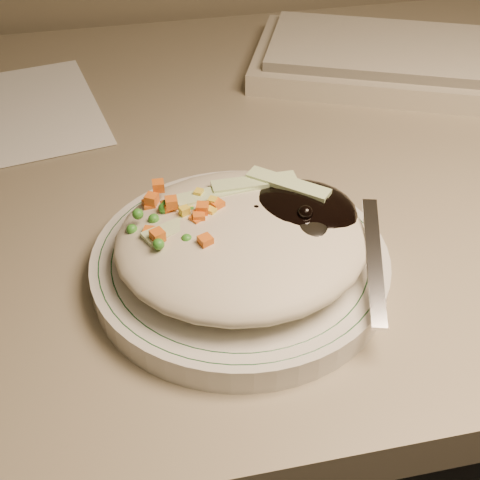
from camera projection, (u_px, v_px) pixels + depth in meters
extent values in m
cube|color=gray|center=(272.00, 165.00, 0.69)|extent=(1.40, 0.70, 0.04)
cylinder|color=silver|center=(240.00, 265.00, 0.53)|extent=(0.23, 0.23, 0.02)
torus|color=#144723|center=(240.00, 256.00, 0.52)|extent=(0.22, 0.22, 0.00)
torus|color=#144723|center=(240.00, 256.00, 0.52)|extent=(0.20, 0.20, 0.00)
ellipsoid|color=beige|center=(241.00, 240.00, 0.50)|extent=(0.19, 0.18, 0.04)
ellipsoid|color=black|center=(294.00, 215.00, 0.52)|extent=(0.10, 0.09, 0.03)
ellipsoid|color=orange|center=(178.00, 229.00, 0.51)|extent=(0.08, 0.08, 0.02)
sphere|color=black|center=(256.00, 212.00, 0.51)|extent=(0.01, 0.01, 0.01)
sphere|color=black|center=(291.00, 203.00, 0.52)|extent=(0.01, 0.01, 0.01)
sphere|color=black|center=(322.00, 200.00, 0.51)|extent=(0.01, 0.01, 0.01)
sphere|color=black|center=(308.00, 197.00, 0.52)|extent=(0.01, 0.01, 0.01)
sphere|color=black|center=(305.00, 213.00, 0.50)|extent=(0.01, 0.01, 0.01)
sphere|color=black|center=(290.00, 208.00, 0.51)|extent=(0.01, 0.01, 0.01)
sphere|color=black|center=(300.00, 198.00, 0.52)|extent=(0.01, 0.01, 0.01)
cube|color=orange|center=(171.00, 203.00, 0.50)|extent=(0.01, 0.01, 0.01)
cube|color=orange|center=(197.00, 229.00, 0.49)|extent=(0.01, 0.01, 0.01)
cube|color=orange|center=(152.00, 199.00, 0.51)|extent=(0.01, 0.01, 0.01)
cube|color=orange|center=(202.00, 209.00, 0.50)|extent=(0.01, 0.01, 0.01)
cube|color=orange|center=(199.00, 218.00, 0.49)|extent=(0.01, 0.01, 0.01)
cube|color=orange|center=(149.00, 205.00, 0.52)|extent=(0.01, 0.01, 0.01)
cube|color=orange|center=(168.00, 207.00, 0.51)|extent=(0.01, 0.01, 0.01)
cube|color=orange|center=(197.00, 221.00, 0.49)|extent=(0.01, 0.01, 0.01)
cube|color=orange|center=(217.00, 206.00, 0.50)|extent=(0.01, 0.01, 0.01)
cube|color=orange|center=(158.00, 186.00, 0.52)|extent=(0.01, 0.01, 0.01)
cube|color=orange|center=(158.00, 235.00, 0.48)|extent=(0.01, 0.01, 0.01)
cube|color=orange|center=(205.00, 241.00, 0.47)|extent=(0.01, 0.01, 0.01)
cube|color=orange|center=(150.00, 233.00, 0.49)|extent=(0.01, 0.01, 0.01)
cube|color=orange|center=(151.00, 208.00, 0.52)|extent=(0.01, 0.01, 0.01)
sphere|color=#388C28|center=(197.00, 215.00, 0.50)|extent=(0.01, 0.01, 0.01)
sphere|color=#388C28|center=(159.00, 244.00, 0.47)|extent=(0.01, 0.01, 0.01)
sphere|color=#388C28|center=(154.00, 219.00, 0.50)|extent=(0.01, 0.01, 0.01)
sphere|color=#388C28|center=(138.00, 214.00, 0.49)|extent=(0.01, 0.01, 0.01)
sphere|color=#388C28|center=(192.00, 212.00, 0.51)|extent=(0.01, 0.01, 0.01)
sphere|color=#388C28|center=(208.00, 241.00, 0.49)|extent=(0.01, 0.01, 0.01)
sphere|color=#388C28|center=(178.00, 225.00, 0.50)|extent=(0.01, 0.01, 0.01)
sphere|color=#388C28|center=(172.00, 242.00, 0.49)|extent=(0.01, 0.01, 0.01)
sphere|color=#388C28|center=(132.00, 229.00, 0.50)|extent=(0.01, 0.01, 0.01)
sphere|color=#388C28|center=(166.00, 205.00, 0.50)|extent=(0.01, 0.01, 0.01)
sphere|color=#388C28|center=(164.00, 208.00, 0.50)|extent=(0.01, 0.01, 0.01)
sphere|color=#388C28|center=(157.00, 233.00, 0.49)|extent=(0.01, 0.01, 0.01)
sphere|color=#388C28|center=(187.00, 239.00, 0.48)|extent=(0.01, 0.01, 0.01)
sphere|color=#388C28|center=(218.00, 197.00, 0.52)|extent=(0.01, 0.01, 0.01)
cube|color=yellow|center=(190.00, 212.00, 0.51)|extent=(0.01, 0.01, 0.01)
cube|color=yellow|center=(211.00, 212.00, 0.50)|extent=(0.01, 0.01, 0.01)
cube|color=yellow|center=(176.00, 212.00, 0.51)|extent=(0.01, 0.01, 0.01)
cube|color=yellow|center=(184.00, 211.00, 0.50)|extent=(0.01, 0.01, 0.01)
cube|color=yellow|center=(178.00, 226.00, 0.50)|extent=(0.01, 0.01, 0.01)
cube|color=yellow|center=(213.00, 202.00, 0.50)|extent=(0.01, 0.01, 0.01)
cube|color=yellow|center=(199.00, 194.00, 0.52)|extent=(0.01, 0.01, 0.01)
cube|color=yellow|center=(191.00, 226.00, 0.50)|extent=(0.01, 0.01, 0.01)
cube|color=#B2D18C|center=(218.00, 193.00, 0.52)|extent=(0.07, 0.03, 0.00)
cube|color=#B2D18C|center=(254.00, 183.00, 0.53)|extent=(0.07, 0.02, 0.00)
cube|color=#B2D18C|center=(186.00, 223.00, 0.49)|extent=(0.07, 0.04, 0.00)
cube|color=#B2D18C|center=(288.00, 184.00, 0.52)|extent=(0.06, 0.06, 0.00)
ellipsoid|color=silver|center=(306.00, 224.00, 0.50)|extent=(0.05, 0.05, 0.01)
cube|color=silver|center=(374.00, 260.00, 0.48)|extent=(0.04, 0.11, 0.03)
cube|color=#B4AB94|center=(472.00, 70.00, 0.79)|extent=(0.54, 0.37, 0.02)
cube|color=beige|center=(476.00, 55.00, 0.77)|extent=(0.50, 0.33, 0.01)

